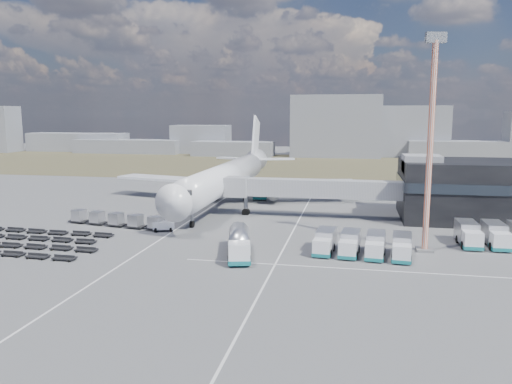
# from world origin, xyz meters

# --- Properties ---
(ground) EXTENTS (420.00, 420.00, 0.00)m
(ground) POSITION_xyz_m (0.00, 0.00, 0.00)
(ground) COLOR #565659
(ground) RESTS_ON ground
(grass_strip) EXTENTS (420.00, 90.00, 0.01)m
(grass_strip) POSITION_xyz_m (0.00, 110.00, 0.01)
(grass_strip) COLOR #4D452E
(grass_strip) RESTS_ON ground
(lane_markings) EXTENTS (47.12, 110.00, 0.01)m
(lane_markings) POSITION_xyz_m (9.77, 3.00, 0.01)
(lane_markings) COLOR silver
(lane_markings) RESTS_ON ground
(terminal) EXTENTS (30.40, 16.40, 11.00)m
(terminal) POSITION_xyz_m (47.77, 23.96, 5.25)
(terminal) COLOR black
(terminal) RESTS_ON ground
(jet_bridge) EXTENTS (30.30, 3.80, 7.05)m
(jet_bridge) POSITION_xyz_m (15.90, 20.42, 5.05)
(jet_bridge) COLOR #939399
(jet_bridge) RESTS_ON ground
(airliner) EXTENTS (51.59, 64.53, 17.62)m
(airliner) POSITION_xyz_m (0.00, 32.38, 5.29)
(airliner) COLOR white
(airliner) RESTS_ON ground
(skyline) EXTENTS (320.90, 24.58, 25.55)m
(skyline) POSITION_xyz_m (23.24, 149.23, 9.43)
(skyline) COLOR gray
(skyline) RESTS_ON ground
(fuel_tanker) EXTENTS (5.04, 10.85, 3.40)m
(fuel_tanker) POSITION_xyz_m (10.96, -5.27, 1.70)
(fuel_tanker) COLOR white
(fuel_tanker) RESTS_ON ground
(pushback_tug) EXTENTS (3.64, 2.74, 1.46)m
(pushback_tug) POSITION_xyz_m (-3.48, 5.77, 0.73)
(pushback_tug) COLOR white
(pushback_tug) RESTS_ON ground
(catering_truck) EXTENTS (3.50, 7.08, 3.13)m
(catering_truck) POSITION_xyz_m (5.56, 38.42, 1.60)
(catering_truck) COLOR white
(catering_truck) RESTS_ON ground
(service_trucks_near) EXTENTS (12.42, 7.61, 2.64)m
(service_trucks_near) POSITION_xyz_m (26.25, -1.94, 1.43)
(service_trucks_near) COLOR white
(service_trucks_near) RESTS_ON ground
(service_trucks_far) EXTENTS (9.53, 7.24, 2.88)m
(service_trucks_far) POSITION_xyz_m (43.98, 5.88, 1.57)
(service_trucks_far) COLOR white
(service_trucks_far) RESTS_ON ground
(uld_row) EXTENTS (17.75, 4.89, 1.94)m
(uld_row) POSITION_xyz_m (-12.10, 7.25, 1.16)
(uld_row) COLOR black
(uld_row) RESTS_ON ground
(baggage_dollies) EXTENTS (26.04, 13.55, 0.67)m
(baggage_dollies) POSITION_xyz_m (-20.67, -5.33, 0.33)
(baggage_dollies) COLOR black
(baggage_dollies) RESTS_ON ground
(floodlight_mast) EXTENTS (2.65, 2.14, 27.70)m
(floodlight_mast) POSITION_xyz_m (34.30, 1.71, 13.88)
(floodlight_mast) COLOR #D54C22
(floodlight_mast) RESTS_ON ground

